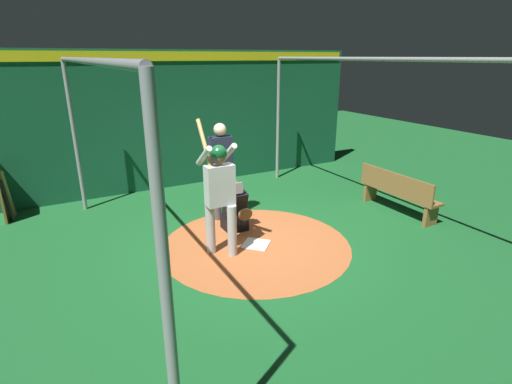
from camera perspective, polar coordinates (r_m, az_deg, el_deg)
name	(u,v)px	position (r m, az deg, el deg)	size (l,w,h in m)	color
ground_plane	(256,245)	(6.69, 0.00, -7.70)	(25.50, 25.50, 0.00)	#195B28
dirt_circle	(256,245)	(6.69, 0.00, -7.68)	(3.19, 3.19, 0.01)	#B76033
home_plate	(256,244)	(6.69, 0.00, -7.61)	(0.42, 0.42, 0.01)	white
batter	(219,190)	(6.02, -5.36, 0.36)	(0.68, 0.49, 2.13)	#B3B3B7
catcher	(236,211)	(7.10, -3.00, -2.78)	(0.58, 0.40, 0.95)	black
umpire	(221,166)	(7.42, -5.14, 3.80)	(0.23, 0.49, 1.88)	#4C4C51
back_wall	(179,120)	(9.62, -11.17, 10.33)	(0.23, 9.50, 3.18)	#145133
cage_frame	(256,117)	(6.03, 0.00, 10.91)	(6.40, 4.78, 3.02)	gray
bat_rack	(5,191)	(9.23, -32.81, 0.09)	(1.18, 0.19, 1.05)	olive
bench	(397,192)	(8.36, 19.93, 0.05)	(1.81, 0.36, 0.85)	olive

